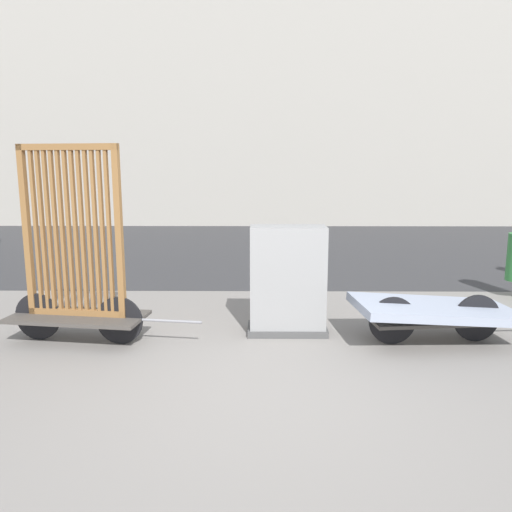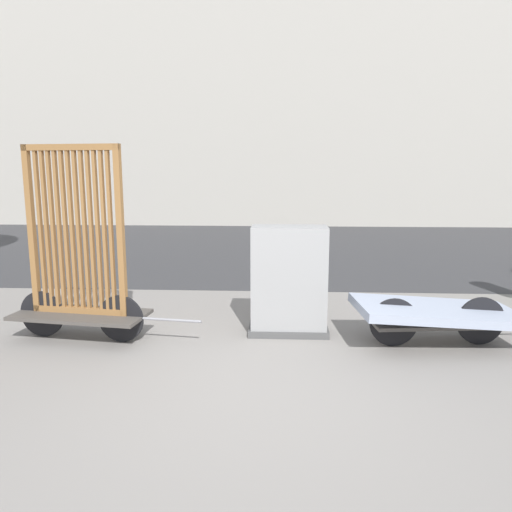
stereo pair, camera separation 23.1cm
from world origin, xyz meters
TOP-DOWN VIEW (x-y plane):
  - ground_plane at (0.00, 0.00)m, footprint 60.00×60.00m
  - road_strip at (0.00, 8.33)m, footprint 56.00×9.03m
  - building_facade at (0.00, 14.85)m, footprint 48.00×4.00m
  - bike_cart_with_bedframe at (-2.06, 1.42)m, footprint 2.27×0.86m
  - bike_cart_with_mattress at (2.07, 1.43)m, footprint 2.44×1.11m
  - utility_cabinet at (0.38, 1.77)m, footprint 0.96×0.49m

SIDE VIEW (x-z plane):
  - ground_plane at x=0.00m, z-range 0.00..0.00m
  - road_strip at x=0.00m, z-range 0.00..0.01m
  - bike_cart_with_mattress at x=2.07m, z-range 0.09..0.65m
  - utility_cabinet at x=0.38m, z-range -0.04..1.27m
  - bike_cart_with_bedframe at x=-2.06m, z-range -0.31..1.95m
  - building_facade at x=0.00m, z-range 0.00..10.46m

